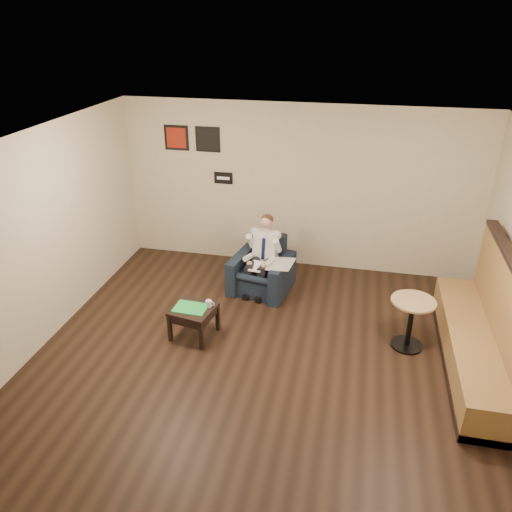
% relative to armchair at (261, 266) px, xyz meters
% --- Properties ---
extents(ground, '(6.00, 6.00, 0.00)m').
position_rel_armchair_xyz_m(ground, '(0.41, -1.94, -0.43)').
color(ground, black).
rests_on(ground, ground).
extents(wall_back, '(6.00, 0.02, 2.80)m').
position_rel_armchair_xyz_m(wall_back, '(0.41, 1.06, 0.97)').
color(wall_back, beige).
rests_on(wall_back, ground).
extents(wall_front, '(6.00, 0.02, 2.80)m').
position_rel_armchair_xyz_m(wall_front, '(0.41, -4.94, 0.97)').
color(wall_front, beige).
rests_on(wall_front, ground).
extents(wall_left, '(0.02, 6.00, 2.80)m').
position_rel_armchair_xyz_m(wall_left, '(-2.59, -1.94, 0.97)').
color(wall_left, beige).
rests_on(wall_left, ground).
extents(ceiling, '(6.00, 6.00, 0.02)m').
position_rel_armchair_xyz_m(ceiling, '(0.41, -1.94, 2.37)').
color(ceiling, white).
rests_on(ceiling, wall_back).
extents(seating_sign, '(0.32, 0.02, 0.20)m').
position_rel_armchair_xyz_m(seating_sign, '(-0.89, 1.04, 1.07)').
color(seating_sign, black).
rests_on(seating_sign, wall_back).
extents(art_print_left, '(0.42, 0.03, 0.42)m').
position_rel_armchair_xyz_m(art_print_left, '(-1.69, 1.04, 1.72)').
color(art_print_left, maroon).
rests_on(art_print_left, wall_back).
extents(art_print_right, '(0.42, 0.03, 0.42)m').
position_rel_armchair_xyz_m(art_print_right, '(-1.14, 1.04, 1.72)').
color(art_print_right, black).
rests_on(art_print_right, wall_back).
extents(armchair, '(1.02, 1.02, 0.86)m').
position_rel_armchair_xyz_m(armchair, '(0.00, 0.00, 0.00)').
color(armchair, black).
rests_on(armchair, ground).
extents(seated_man, '(0.70, 0.92, 1.17)m').
position_rel_armchair_xyz_m(seated_man, '(-0.02, -0.11, 0.16)').
color(seated_man, silver).
rests_on(seated_man, armchair).
extents(lap_papers, '(0.22, 0.30, 0.01)m').
position_rel_armchair_xyz_m(lap_papers, '(-0.04, -0.20, 0.10)').
color(lap_papers, white).
rests_on(lap_papers, seated_man).
extents(newspaper, '(0.43, 0.51, 0.01)m').
position_rel_armchair_xyz_m(newspaper, '(0.34, -0.15, 0.15)').
color(newspaper, silver).
rests_on(newspaper, armchair).
extents(side_table, '(0.64, 0.64, 0.44)m').
position_rel_armchair_xyz_m(side_table, '(-0.65, -1.43, -0.21)').
color(side_table, black).
rests_on(side_table, ground).
extents(green_folder, '(0.46, 0.34, 0.01)m').
position_rel_armchair_xyz_m(green_folder, '(-0.68, -1.45, 0.02)').
color(green_folder, '#29CE4F').
rests_on(green_folder, side_table).
extents(coffee_mug, '(0.09, 0.09, 0.09)m').
position_rel_armchair_xyz_m(coffee_mug, '(-0.45, -1.35, 0.06)').
color(coffee_mug, white).
rests_on(coffee_mug, side_table).
extents(smartphone, '(0.15, 0.11, 0.01)m').
position_rel_armchair_xyz_m(smartphone, '(-0.57, -1.29, 0.02)').
color(smartphone, black).
rests_on(smartphone, side_table).
extents(banquette, '(0.67, 2.81, 1.44)m').
position_rel_armchair_xyz_m(banquette, '(3.00, -1.29, 0.29)').
color(banquette, olive).
rests_on(banquette, ground).
extents(cafe_table, '(0.75, 0.75, 0.72)m').
position_rel_armchair_xyz_m(cafe_table, '(2.23, -1.06, -0.07)').
color(cafe_table, '#9D7F55').
rests_on(cafe_table, ground).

